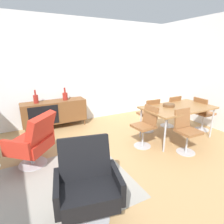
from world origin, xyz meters
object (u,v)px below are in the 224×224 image
object	(u,v)px
dining_table	(178,109)
wooden_bowl_on_table	(169,105)
lounge_chair_red	(33,140)
armchair_black_shell	(87,182)
vase_cobalt	(36,99)
dining_chair_back_left	(149,114)
dining_chair_front_left	(186,129)
vase_sculptural_dark	(65,96)
dining_chair_far_end	(202,113)
sideboard	(55,112)
dining_chair_near_window	(146,125)
dining_chair_back_right	(170,110)

from	to	relation	value
dining_table	wooden_bowl_on_table	distance (m)	0.22
lounge_chair_red	armchair_black_shell	bearing A→B (deg)	-73.60
vase_cobalt	dining_chair_back_left	bearing A→B (deg)	-29.89
vase_cobalt	dining_chair_front_left	world-z (taller)	vase_cobalt
vase_sculptural_dark	dining_chair_far_end	size ratio (longest dim) A/B	0.38
vase_sculptural_dark	dining_table	xyz separation A→B (m)	(2.04, -1.94, -0.13)
wooden_bowl_on_table	armchair_black_shell	size ratio (longest dim) A/B	0.27
wooden_bowl_on_table	lounge_chair_red	world-z (taller)	lounge_chair_red
dining_table	wooden_bowl_on_table	bearing A→B (deg)	144.63
vase_sculptural_dark	wooden_bowl_on_table	distance (m)	2.61
wooden_bowl_on_table	armchair_black_shell	bearing A→B (deg)	-153.08
sideboard	dining_chair_near_window	size ratio (longest dim) A/B	1.87
dining_chair_back_left	dining_chair_far_end	bearing A→B (deg)	-24.18
vase_cobalt	vase_sculptural_dark	size ratio (longest dim) A/B	1.01
dining_table	lounge_chair_red	bearing A→B (deg)	173.92
dining_table	dining_chair_far_end	distance (m)	0.92
dining_chair_back_left	armchair_black_shell	world-z (taller)	armchair_black_shell
dining_chair_front_left	dining_chair_back_left	bearing A→B (deg)	90.28
armchair_black_shell	dining_chair_back_right	bearing A→B (deg)	29.60
vase_cobalt	wooden_bowl_on_table	world-z (taller)	vase_cobalt
dining_table	armchair_black_shell	size ratio (longest dim) A/B	1.69
sideboard	dining_chair_near_window	xyz separation A→B (m)	(1.45, -1.93, 0.03)
dining_table	armchair_black_shell	distance (m)	2.84
dining_chair_back_right	dining_chair_front_left	xyz separation A→B (m)	(-0.70, -1.12, 0.00)
vase_cobalt	dining_chair_back_left	distance (m)	2.79
dining_chair_near_window	dining_chair_front_left	xyz separation A→B (m)	(0.54, -0.56, 0.00)
wooden_bowl_on_table	vase_cobalt	bearing A→B (deg)	144.87
vase_sculptural_dark	armchair_black_shell	distance (m)	3.13
vase_cobalt	dining_chair_back_right	bearing A→B (deg)	-23.97
armchair_black_shell	dining_chair_far_end	bearing A→B (deg)	17.77
vase_cobalt	vase_sculptural_dark	xyz separation A→B (m)	(0.72, 0.00, -0.00)
dining_chair_back_left	vase_cobalt	bearing A→B (deg)	150.11
dining_chair_far_end	dining_table	bearing A→B (deg)	-179.91
dining_chair_near_window	dining_chair_far_end	world-z (taller)	same
dining_chair_back_left	lounge_chair_red	world-z (taller)	lounge_chair_red
vase_cobalt	wooden_bowl_on_table	bearing A→B (deg)	-35.13
sideboard	dining_chair_front_left	bearing A→B (deg)	-51.36
dining_chair_back_left	dining_chair_back_right	bearing A→B (deg)	-0.01
vase_sculptural_dark	dining_chair_front_left	world-z (taller)	vase_sculptural_dark
dining_chair_near_window	dining_chair_far_end	xyz separation A→B (m)	(1.78, -0.00, 0.00)
vase_cobalt	armchair_black_shell	distance (m)	3.08
dining_chair_far_end	dining_chair_front_left	distance (m)	1.36
sideboard	vase_cobalt	xyz separation A→B (m)	(-0.41, 0.00, 0.39)
wooden_bowl_on_table	dining_chair_front_left	bearing A→B (deg)	-104.92
dining_chair_back_right	dining_chair_far_end	size ratio (longest dim) A/B	1.00
dining_table	dining_chair_near_window	world-z (taller)	dining_chair_near_window
dining_chair_back_left	lounge_chair_red	bearing A→B (deg)	-174.92
armchair_black_shell	dining_chair_front_left	bearing A→B (deg)	13.90
armchair_black_shell	wooden_bowl_on_table	bearing A→B (deg)	26.92
dining_chair_front_left	armchair_black_shell	world-z (taller)	armchair_black_shell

